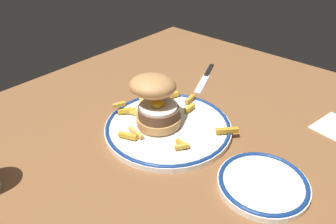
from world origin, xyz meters
TOP-DOWN VIEW (x-y plane):
  - ground_plane at (0.00, 0.00)cm, footprint 111.38×87.48cm
  - dinner_plate at (2.74, 0.03)cm, footprint 27.16×27.16cm
  - burger at (1.70, 2.58)cm, footprint 12.62×12.50cm
  - fries_pile at (4.19, 2.64)cm, footprint 22.59×25.04cm
  - side_plate at (0.92, -23.27)cm, footprint 15.71×15.71cm
  - knife at (29.39, 8.94)cm, footprint 17.21×8.25cm

SIDE VIEW (x-z plane):
  - ground_plane at x=0.00cm, z-range -4.00..0.00cm
  - knife at x=29.39cm, z-range -0.09..0.61cm
  - side_plate at x=0.92cm, z-range 0.03..1.63cm
  - dinner_plate at x=2.74cm, z-range 0.04..1.64cm
  - fries_pile at x=4.19cm, z-range 1.00..3.44cm
  - burger at x=1.70cm, z-range 1.50..12.84cm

